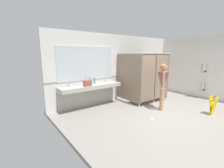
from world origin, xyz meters
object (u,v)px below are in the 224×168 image
object	(u,v)px
paper_towel_dispenser_lower	(203,86)
paper_towel_dispenser_upper	(204,68)
soap_dispenser	(95,81)
paper_cup	(86,85)
wet_floor_sign	(213,105)
handbag	(87,83)
person_standing	(163,81)

from	to	relation	value
paper_towel_dispenser_lower	paper_towel_dispenser_upper	bearing A→B (deg)	90.00
soap_dispenser	paper_cup	size ratio (longest dim) A/B	2.72
paper_towel_dispenser_upper	wet_floor_sign	distance (m)	2.42
paper_cup	paper_towel_dispenser_lower	bearing A→B (deg)	-20.34
handbag	paper_cup	bearing A→B (deg)	155.86
person_standing	handbag	distance (m)	2.69
person_standing	paper_cup	size ratio (longest dim) A/B	20.38
handbag	paper_cup	xyz separation A→B (m)	(-0.03, 0.01, -0.07)
person_standing	handbag	xyz separation A→B (m)	(-2.15, 1.62, -0.08)
paper_cup	paper_towel_dispenser_upper	bearing A→B (deg)	-20.03
paper_cup	soap_dispenser	bearing A→B (deg)	30.50
person_standing	soap_dispenser	xyz separation A→B (m)	(-1.67, 1.94, -0.09)
paper_towel_dispenser_upper	person_standing	bearing A→B (deg)	176.35
paper_towel_dispenser_upper	paper_cup	distance (m)	5.33
paper_cup	person_standing	bearing A→B (deg)	-36.95
person_standing	paper_towel_dispenser_upper	bearing A→B (deg)	-3.65
paper_towel_dispenser_lower	person_standing	bearing A→B (deg)	175.75
soap_dispenser	wet_floor_sign	bearing A→B (deg)	-51.17
handbag	wet_floor_sign	world-z (taller)	handbag
handbag	wet_floor_sign	xyz separation A→B (m)	(3.11, -2.96, -0.67)
paper_towel_dispenser_lower	paper_cup	size ratio (longest dim) A/B	5.51
soap_dispenser	paper_cup	distance (m)	0.60
paper_towel_dispenser_lower	handbag	size ratio (longest dim) A/B	1.28
person_standing	wet_floor_sign	xyz separation A→B (m)	(0.97, -1.33, -0.75)
paper_towel_dispenser_lower	paper_cup	xyz separation A→B (m)	(-4.99, 1.85, 0.35)
soap_dispenser	handbag	bearing A→B (deg)	-146.57
person_standing	soap_dispenser	distance (m)	2.56
person_standing	soap_dispenser	size ratio (longest dim) A/B	7.48
paper_cup	wet_floor_sign	size ratio (longest dim) A/B	0.13
paper_towel_dispenser_lower	wet_floor_sign	distance (m)	2.17
soap_dispenser	paper_cup	world-z (taller)	soap_dispenser
wet_floor_sign	soap_dispenser	bearing A→B (deg)	128.83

